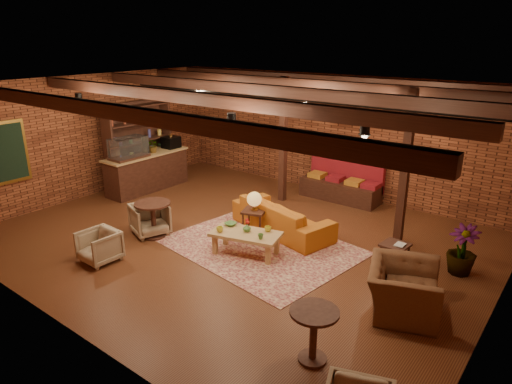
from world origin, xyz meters
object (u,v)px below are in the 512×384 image
Objects in this scene: armchair_a at (150,218)px; sofa at (282,216)px; round_table_right at (314,327)px; side_table_lamp at (254,203)px; armchair_right at (404,282)px; plant_tall at (470,201)px; side_table_book at (395,246)px; coffee_table at (245,235)px; round_table_left at (153,214)px; armchair_b at (99,245)px.

sofa is at bearing -29.42° from armchair_a.
side_table_lamp is at bearing 138.71° from round_table_right.
sofa is at bearing 47.02° from armchair_right.
plant_tall is at bearing 76.17° from round_table_right.
side_table_book is (4.85, 1.72, 0.09)m from armchair_a.
plant_tall is (3.61, 1.79, 1.00)m from coffee_table.
armchair_right reaches higher than round_table_left.
round_table_right is at bearing 2.62° from armchair_b.
round_table_right is at bearing -41.29° from side_table_lamp.
coffee_table is 2.17× the size of armchair_b.
armchair_a is (-1.86, -1.33, -0.38)m from side_table_lamp.
armchair_b is 5.59m from side_table_book.
armchair_b is at bearing -146.43° from plant_tall.
armchair_right is at bearing -13.75° from side_table_lamp.
side_table_book is (2.63, -0.15, 0.11)m from sofa.
side_table_lamp reaches higher than armchair_b.
plant_tall is (3.65, 0.43, 1.05)m from sofa.
armchair_right is 1.42m from side_table_book.
side_table_book is at bearing 20.99° from round_table_left.
armchair_right is 2.27× the size of side_table_book.
side_table_lamp reaches higher than round_table_left.
coffee_table is 1.23× the size of armchair_right.
plant_tall reaches higher than armchair_a.
round_table_right is at bearing -85.20° from armchair_a.
armchair_right reaches higher than armchair_a.
side_table_lamp is at bearing -166.43° from plant_tall.
side_table_book is (2.99, 0.39, -0.29)m from side_table_lamp.
side_table_lamp is at bearing 56.83° from armchair_right.
side_table_lamp is at bearing -172.67° from side_table_book.
round_table_right is (4.73, 0.04, 0.17)m from armchair_b.
sofa is 1.64× the size of coffee_table.
armchair_a is at bearing 75.21° from armchair_right.
round_table_left is at bearing 164.39° from round_table_right.
sofa is 0.76m from side_table_lamp.
side_table_book is (2.58, 1.21, 0.06)m from coffee_table.
side_table_book is (-0.64, 1.27, -0.06)m from armchair_right.
coffee_table is 1.94× the size of round_table_right.
armchair_a is at bearing -144.34° from side_table_lamp.
plant_tall reaches higher than coffee_table.
sofa is 2.02× the size of armchair_right.
round_table_right reaches higher than coffee_table.
plant_tall is at bearing 35.65° from armchair_b.
side_table_lamp is at bearing -33.83° from armchair_a.
side_table_lamp is 0.83× the size of armchair_right.
armchair_right is (3.22, -0.07, 0.11)m from coffee_table.
armchair_a is (-2.22, -1.87, 0.02)m from sofa.
armchair_right is at bearing -1.21° from coffee_table.
sofa reaches higher than armchair_b.
coffee_table is at bearing -154.98° from side_table_book.
round_table_left is 0.27m from armchair_a.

